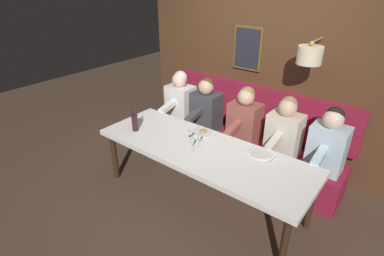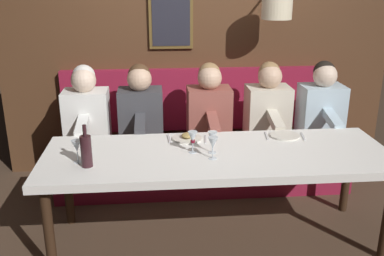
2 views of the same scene
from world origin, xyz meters
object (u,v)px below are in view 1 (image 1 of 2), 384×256
(diner_middle, at_px, (245,118))
(wine_glass_2, at_px, (200,138))
(diner_farthest, at_px, (180,98))
(wine_glass_3, at_px, (190,134))
(diner_near, at_px, (285,129))
(wine_glass_1, at_px, (135,118))
(dining_table, at_px, (202,153))
(wine_glass_0, at_px, (192,142))
(wine_bottle, at_px, (135,122))
(diner_far, at_px, (206,106))
(diner_nearest, at_px, (328,142))

(diner_middle, height_order, wine_glass_2, diner_middle)
(diner_farthest, height_order, wine_glass_2, diner_farthest)
(diner_farthest, height_order, wine_glass_3, diner_farthest)
(diner_near, relative_size, diner_middle, 1.00)
(wine_glass_1, height_order, wine_glass_2, same)
(wine_glass_1, bearing_deg, dining_table, -84.68)
(diner_farthest, distance_m, wine_glass_2, 1.36)
(wine_glass_0, distance_m, wine_bottle, 0.88)
(diner_near, distance_m, diner_middle, 0.56)
(diner_near, height_order, diner_middle, same)
(wine_glass_3, bearing_deg, diner_middle, -14.88)
(diner_far, distance_m, wine_glass_0, 1.13)
(diner_middle, bearing_deg, diner_far, 90.00)
(wine_bottle, bearing_deg, diner_near, -55.46)
(diner_farthest, height_order, wine_glass_1, diner_farthest)
(diner_near, xyz_separation_m, diner_far, (0.00, 1.19, 0.00))
(wine_glass_0, xyz_separation_m, wine_glass_2, (0.12, -0.01, 0.00))
(diner_middle, relative_size, wine_glass_0, 4.82)
(wine_glass_1, relative_size, wine_glass_3, 1.00)
(wine_glass_2, distance_m, wine_glass_3, 0.14)
(wine_glass_0, relative_size, wine_glass_1, 1.00)
(dining_table, height_order, wine_glass_3, wine_glass_3)
(dining_table, height_order, diner_farthest, diner_farthest)
(diner_middle, bearing_deg, wine_glass_2, 174.44)
(wine_glass_0, bearing_deg, dining_table, -25.24)
(diner_nearest, height_order, wine_glass_3, diner_nearest)
(diner_farthest, relative_size, wine_glass_3, 4.82)
(diner_farthest, xyz_separation_m, wine_glass_3, (-0.87, -0.89, 0.04))
(diner_nearest, xyz_separation_m, diner_middle, (0.00, 1.07, 0.00))
(diner_near, bearing_deg, diner_far, 90.00)
(dining_table, bearing_deg, diner_far, 33.60)
(dining_table, distance_m, diner_far, 1.07)
(wine_glass_1, xyz_separation_m, wine_glass_2, (0.10, -0.96, 0.00))
(wine_glass_0, relative_size, wine_glass_2, 1.00)
(dining_table, bearing_deg, diner_near, -34.22)
(diner_far, relative_size, wine_glass_2, 4.82)
(diner_near, distance_m, diner_far, 1.19)
(diner_far, xyz_separation_m, wine_glass_2, (-0.88, -0.55, 0.04))
(diner_near, distance_m, wine_glass_3, 1.17)
(diner_far, height_order, wine_glass_3, diner_far)
(diner_nearest, bearing_deg, diner_near, 90.00)
(wine_glass_0, xyz_separation_m, wine_bottle, (-0.06, 0.87, -0.00))
(diner_middle, bearing_deg, wine_glass_0, 174.39)
(dining_table, distance_m, diner_middle, 0.89)
(diner_near, bearing_deg, wine_glass_1, 121.33)
(diner_nearest, height_order, wine_bottle, diner_nearest)
(wine_glass_0, bearing_deg, wine_glass_2, -5.97)
(dining_table, xyz_separation_m, diner_farthest, (0.88, 1.08, 0.14))
(diner_far, bearing_deg, wine_glass_3, -155.14)
(diner_far, bearing_deg, wine_glass_2, -148.18)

